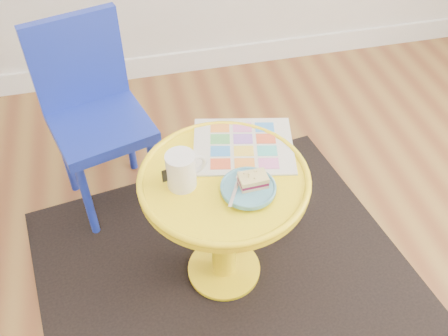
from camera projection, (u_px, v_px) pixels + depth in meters
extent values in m
cube|color=white|center=(171.00, 63.00, 2.72)|extent=(4.00, 0.02, 0.12)
cube|color=black|center=(224.00, 270.00, 1.83)|extent=(1.45, 1.28, 0.01)
cylinder|color=yellow|center=(224.00, 269.00, 1.83)|extent=(0.26, 0.26, 0.02)
cylinder|color=yellow|center=(224.00, 229.00, 1.67)|extent=(0.08, 0.08, 0.44)
cylinder|color=yellow|center=(224.00, 181.00, 1.50)|extent=(0.52, 0.52, 0.03)
cylinder|color=#1A2DAA|center=(88.00, 202.00, 1.85)|extent=(0.03, 0.03, 0.35)
cylinder|color=#1A2DAA|center=(155.00, 177.00, 1.94)|extent=(0.03, 0.03, 0.35)
cylinder|color=#1A2DAA|center=(67.00, 159.00, 2.01)|extent=(0.03, 0.03, 0.35)
cylinder|color=#1A2DAA|center=(129.00, 137.00, 2.11)|extent=(0.03, 0.03, 0.35)
cube|color=#1A2DAA|center=(101.00, 126.00, 1.83)|extent=(0.41, 0.41, 0.04)
cube|color=#1A2DAA|center=(77.00, 61.00, 1.78)|extent=(0.33, 0.13, 0.35)
cube|color=silver|center=(243.00, 146.00, 1.59)|extent=(0.37, 0.33, 0.01)
cylinder|color=white|center=(181.00, 171.00, 1.43)|extent=(0.09, 0.09, 0.11)
torus|color=white|center=(196.00, 164.00, 1.44)|extent=(0.07, 0.03, 0.07)
cylinder|color=#D1B78C|center=(180.00, 158.00, 1.40)|extent=(0.08, 0.08, 0.01)
cylinder|color=#5299AE|center=(248.00, 190.00, 1.44)|extent=(0.06, 0.06, 0.01)
cylinder|color=#5299AE|center=(248.00, 188.00, 1.44)|extent=(0.16, 0.16, 0.01)
cube|color=#D3BC8C|center=(253.00, 183.00, 1.43)|extent=(0.08, 0.06, 0.01)
cube|color=maroon|center=(253.00, 181.00, 1.43)|extent=(0.08, 0.06, 0.01)
cube|color=#EADB8C|center=(253.00, 178.00, 1.42)|extent=(0.08, 0.06, 0.01)
cube|color=silver|center=(234.00, 193.00, 1.41)|extent=(0.06, 0.11, 0.00)
cube|color=silver|center=(240.00, 176.00, 1.46)|extent=(0.03, 0.04, 0.00)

